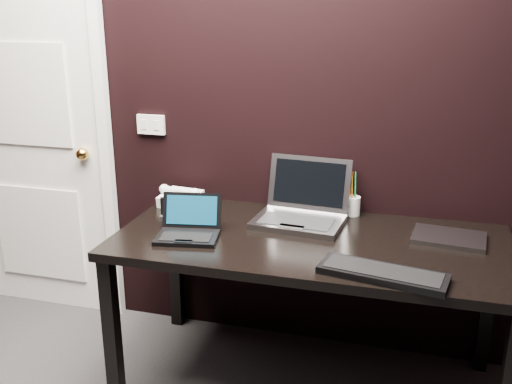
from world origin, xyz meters
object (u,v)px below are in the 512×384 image
(door, at_px, (30,132))
(desk, at_px, (310,255))
(closed_laptop, at_px, (449,238))
(mobile_phone, at_px, (166,211))
(netbook, at_px, (189,229))
(desk_phone, at_px, (181,198))
(silver_laptop, at_px, (301,211))
(pen_cup, at_px, (353,205))
(ext_keyboard, at_px, (383,273))

(door, relative_size, desk, 1.26)
(door, distance_m, closed_laptop, 2.26)
(closed_laptop, bearing_deg, mobile_phone, -176.18)
(netbook, xyz_separation_m, desk_phone, (-0.20, 0.38, 0.01))
(desk, bearing_deg, closed_laptop, 13.75)
(desk_phone, bearing_deg, netbook, -62.54)
(silver_laptop, relative_size, pen_cup, 1.99)
(netbook, bearing_deg, closed_laptop, 13.56)
(closed_laptop, bearing_deg, desk, -166.25)
(desk, distance_m, ext_keyboard, 0.45)
(door, bearing_deg, silver_laptop, -6.55)
(netbook, xyz_separation_m, mobile_phone, (-0.19, 0.18, 0.00))
(netbook, bearing_deg, desk, 13.34)
(desk, xyz_separation_m, netbook, (-0.52, -0.12, 0.11))
(desk, relative_size, silver_laptop, 3.96)
(desk_phone, xyz_separation_m, mobile_phone, (0.01, -0.20, -0.00))
(pen_cup, bearing_deg, ext_keyboard, -74.02)
(netbook, relative_size, silver_laptop, 0.70)
(pen_cup, bearing_deg, silver_laptop, -144.96)
(desk, height_order, mobile_phone, mobile_phone)
(desk, bearing_deg, mobile_phone, 175.47)
(desk_phone, bearing_deg, pen_cup, 6.46)
(desk_phone, distance_m, pen_cup, 0.86)
(silver_laptop, xyz_separation_m, mobile_phone, (-0.62, -0.14, -0.01))
(door, relative_size, silver_laptop, 4.99)
(silver_laptop, relative_size, closed_laptop, 1.32)
(pen_cup, bearing_deg, mobile_phone, -160.75)
(mobile_phone, bearing_deg, desk_phone, 92.81)
(ext_keyboard, bearing_deg, closed_laptop, 60.31)
(closed_laptop, bearing_deg, ext_keyboard, -119.69)
(desk, distance_m, closed_laptop, 0.60)
(desk, bearing_deg, desk_phone, 160.44)
(desk, height_order, netbook, netbook)
(desk, xyz_separation_m, ext_keyboard, (0.33, -0.30, 0.09))
(closed_laptop, relative_size, desk_phone, 1.39)
(closed_laptop, bearing_deg, pen_cup, 154.49)
(desk, height_order, silver_laptop, silver_laptop)
(netbook, distance_m, pen_cup, 0.81)
(door, bearing_deg, desk_phone, -7.41)
(silver_laptop, height_order, desk_phone, silver_laptop)
(desk, bearing_deg, netbook, -166.66)
(desk, distance_m, silver_laptop, 0.25)
(ext_keyboard, distance_m, desk_phone, 1.18)
(mobile_phone, bearing_deg, ext_keyboard, -19.07)
(netbook, relative_size, mobile_phone, 2.87)
(desk, distance_m, netbook, 0.54)
(netbook, xyz_separation_m, closed_laptop, (1.09, 0.26, -0.02))
(silver_laptop, xyz_separation_m, ext_keyboard, (0.41, -0.50, -0.04))
(desk, bearing_deg, ext_keyboard, -42.69)
(silver_laptop, bearing_deg, closed_laptop, -4.71)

